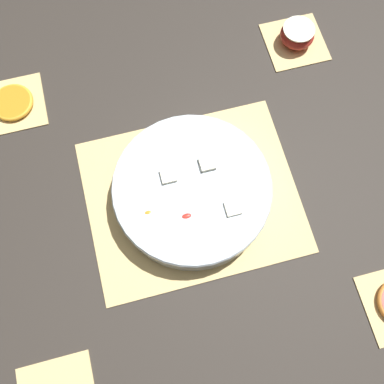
% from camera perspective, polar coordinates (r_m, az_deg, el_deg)
% --- Properties ---
extents(ground_plane, '(6.00, 6.00, 0.00)m').
position_cam_1_polar(ground_plane, '(0.90, -0.00, -0.60)').
color(ground_plane, '#2D2823').
extents(bamboo_mat_center, '(0.41, 0.34, 0.01)m').
position_cam_1_polar(bamboo_mat_center, '(0.89, -0.00, -0.54)').
color(bamboo_mat_center, '#D6B775').
rests_on(bamboo_mat_center, ground_plane).
extents(coaster_mat_far_left, '(0.13, 0.13, 0.01)m').
position_cam_1_polar(coaster_mat_far_left, '(1.05, -21.70, 10.31)').
color(coaster_mat_far_left, '#D6B775').
rests_on(coaster_mat_far_left, ground_plane).
extents(coaster_mat_far_right, '(0.13, 0.13, 0.01)m').
position_cam_1_polar(coaster_mat_far_right, '(1.09, 12.93, 18.11)').
color(coaster_mat_far_right, '#D6B775').
rests_on(coaster_mat_far_right, ground_plane).
extents(fruit_salad_bowl, '(0.30, 0.30, 0.07)m').
position_cam_1_polar(fruit_salad_bowl, '(0.86, 0.00, 0.22)').
color(fruit_salad_bowl, silver).
rests_on(fruit_salad_bowl, bamboo_mat_center).
extents(apple_half, '(0.08, 0.08, 0.04)m').
position_cam_1_polar(apple_half, '(1.08, 13.22, 18.89)').
color(apple_half, '#B72D23').
rests_on(apple_half, coaster_mat_far_right).
extents(orange_slice_whole, '(0.09, 0.09, 0.01)m').
position_cam_1_polar(orange_slice_whole, '(1.05, -21.86, 10.51)').
color(orange_slice_whole, orange).
rests_on(orange_slice_whole, coaster_mat_far_left).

